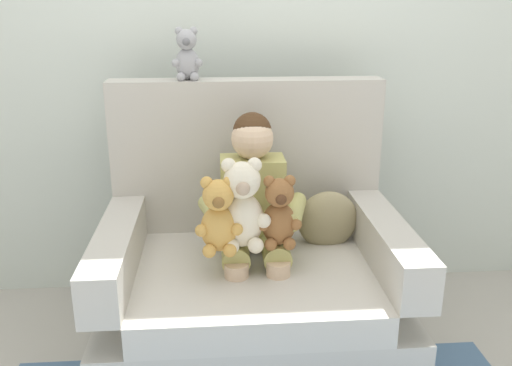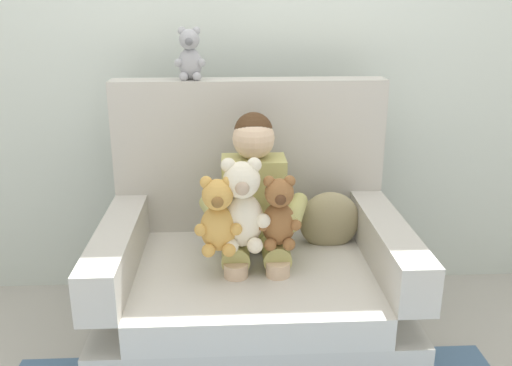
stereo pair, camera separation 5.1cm
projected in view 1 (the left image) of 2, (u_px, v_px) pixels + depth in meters
ground_plane at (253, 352)px, 2.34m from camera, size 8.00×8.00×0.00m
back_wall at (242, 29)px, 2.58m from camera, size 6.00×0.10×2.60m
armchair at (252, 276)px, 2.29m from camera, size 1.19×0.91×1.11m
seated_child at (254, 206)px, 2.20m from camera, size 0.45×0.39×0.82m
plush_cream at (242, 207)px, 2.03m from camera, size 0.21×0.17×0.35m
plush_honey at (219, 218)px, 1.99m from camera, size 0.18×0.14×0.30m
plush_brown at (279, 214)px, 2.05m from camera, size 0.17×0.14×0.28m
plush_grey_on_backrest at (187, 56)px, 2.29m from camera, size 0.13×0.11×0.22m
throw_pillow at (328, 220)px, 2.35m from camera, size 0.26×0.12×0.26m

